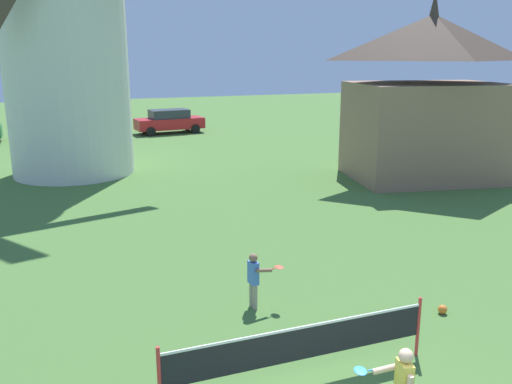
% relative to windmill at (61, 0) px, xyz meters
% --- Properties ---
extents(windmill, '(9.53, 5.91, 15.20)m').
position_rel_windmill_xyz_m(windmill, '(0.00, 0.00, 0.00)').
color(windmill, silver).
rests_on(windmill, ground_plane).
extents(tennis_net, '(4.61, 0.06, 1.10)m').
position_rel_windmill_xyz_m(tennis_net, '(2.53, -17.96, -6.61)').
color(tennis_net, red).
rests_on(tennis_net, ground_plane).
extents(player_far, '(0.74, 0.42, 1.21)m').
position_rel_windmill_xyz_m(player_far, '(2.78, -15.20, -6.61)').
color(player_far, '#9E937F').
rests_on(player_far, ground_plane).
extents(stray_ball, '(0.19, 0.19, 0.19)m').
position_rel_windmill_xyz_m(stray_ball, '(6.29, -16.85, -7.20)').
color(stray_ball, orange).
rests_on(stray_ball, ground_plane).
extents(parked_car_blue, '(4.27, 2.13, 1.56)m').
position_rel_windmill_xyz_m(parked_car_blue, '(0.43, 11.08, -6.48)').
color(parked_car_blue, '#334C99').
rests_on(parked_car_blue, ground_plane).
extents(parked_car_red, '(4.57, 2.18, 1.56)m').
position_rel_windmill_xyz_m(parked_car_red, '(6.57, 10.77, -6.48)').
color(parked_car_red, red).
rests_on(parked_car_red, ground_plane).
extents(chapel, '(7.05, 5.71, 7.60)m').
position_rel_windmill_xyz_m(chapel, '(13.80, -6.33, -4.01)').
color(chapel, '#937056').
rests_on(chapel, ground_plane).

